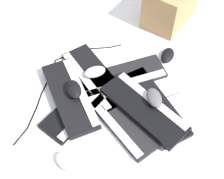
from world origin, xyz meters
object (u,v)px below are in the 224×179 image
Objects in this scene: keyboard_5 at (144,108)px; cardboard_box at (171,3)px; keyboard_3 at (123,77)px; mouse_4 at (95,72)px; keyboard_4 at (95,77)px; keyboard_0 at (83,104)px; keyboard_6 at (70,96)px; mouse_3 at (168,55)px; keyboard_1 at (120,118)px; mouse_0 at (74,89)px; keyboard_2 at (153,105)px; mouse_1 at (154,98)px; mouse_2 at (66,161)px.

keyboard_5 is 0.70m from cardboard_box.
mouse_4 is at bearing -22.78° from keyboard_3.
keyboard_0 is at bearing 50.59° from keyboard_4.
keyboard_4 is 0.18m from keyboard_6.
keyboard_0 is at bearing -32.71° from mouse_3.
keyboard_1 is 0.25m from mouse_0.
mouse_4 reaches higher than mouse_3.
mouse_4 is at bearing -53.83° from keyboard_2.
keyboard_3 is at bearing -154.80° from mouse_1.
keyboard_0 is 0.54m from mouse_3.
keyboard_2 is 4.12× the size of mouse_3.
keyboard_3 is 0.52m from mouse_2.
mouse_2 is at bearing 21.39° from keyboard_1.
keyboard_3 is (0.07, -0.21, 0.00)m from keyboard_2.
keyboard_2 is 4.12× the size of mouse_0.
mouse_4 is at bearing -59.60° from mouse_2.
keyboard_0 is 0.29m from keyboard_5.
keyboard_3 is 0.23m from keyboard_5.
keyboard_5 is at bearing 116.83° from keyboard_4.
keyboard_3 is at bearing 36.54° from cardboard_box.
keyboard_0 is 1.43× the size of cardboard_box.
keyboard_6 is (0.30, -0.20, 0.00)m from keyboard_5.
keyboard_4 is at bearing -54.17° from mouse_0.
mouse_0 is at bearing -28.76° from keyboard_2.
mouse_4 is (0.41, -0.01, 0.03)m from mouse_3.
cardboard_box reaches higher than keyboard_4.
keyboard_5 is 1.05× the size of keyboard_6.
keyboard_3 is at bearing -173.03° from keyboard_6.
keyboard_3 is 0.28m from mouse_3.
cardboard_box reaches higher than keyboard_6.
cardboard_box is at bearing -165.00° from mouse_3.
keyboard_4 is 0.99× the size of keyboard_5.
mouse_2 reaches higher than keyboard_0.
keyboard_5 reaches higher than keyboard_2.
mouse_1 is 1.00× the size of mouse_3.
keyboard_2 is at bearing 126.82° from keyboard_4.
keyboard_5 is 4.22× the size of mouse_4.
keyboard_0 is 0.98× the size of keyboard_1.
mouse_3 reaches higher than keyboard_0.
keyboard_6 is at bearing 6.97° from keyboard_3.
keyboard_6 is 1.39× the size of cardboard_box.
keyboard_6 reaches higher than keyboard_3.
keyboard_6 reaches higher than mouse_3.
mouse_0 is (0.16, -0.19, 0.07)m from keyboard_1.
mouse_0 is at bearing -38.28° from mouse_3.
mouse_0 is 0.78m from cardboard_box.
mouse_0 is (0.27, -0.20, 0.04)m from keyboard_5.
keyboard_3 is 4.04× the size of mouse_0.
mouse_2 reaches higher than keyboard_2.
keyboard_1 is 0.32m from mouse_2.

